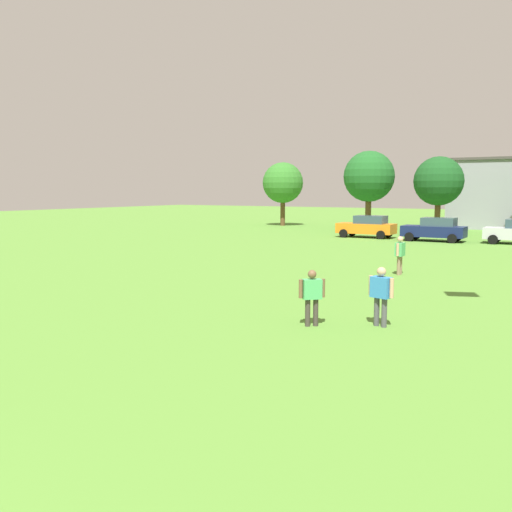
# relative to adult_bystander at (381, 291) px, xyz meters

# --- Properties ---
(ground_plane) EXTENTS (160.00, 160.00, 0.00)m
(ground_plane) POSITION_rel_adult_bystander_xyz_m (-2.40, 15.94, -0.95)
(ground_plane) COLOR #568C33
(adult_bystander) EXTENTS (0.73, 0.42, 1.59)m
(adult_bystander) POSITION_rel_adult_bystander_xyz_m (0.00, 0.00, 0.00)
(adult_bystander) COLOR #4C4C51
(adult_bystander) RESTS_ON ground
(bystander_near_trees) EXTENTS (0.31, 0.79, 1.65)m
(bystander_near_trees) POSITION_rel_adult_bystander_xyz_m (-2.20, 9.30, 0.03)
(bystander_near_trees) COLOR #8C7259
(bystander_near_trees) RESTS_ON ground
(bystander_midfield) EXTENTS (0.56, 0.53, 1.51)m
(bystander_midfield) POSITION_rel_adult_bystander_xyz_m (-1.59, -0.89, -0.05)
(bystander_midfield) COLOR #3F3833
(bystander_midfield) RESTS_ON ground
(parked_car_orange_0) EXTENTS (4.30, 2.02, 1.68)m
(parked_car_orange_0) POSITION_rel_adult_bystander_xyz_m (-9.77, 26.72, -0.09)
(parked_car_orange_0) COLOR orange
(parked_car_orange_0) RESTS_ON ground
(parked_car_navy_1) EXTENTS (4.30, 2.02, 1.68)m
(parked_car_navy_1) POSITION_rel_adult_bystander_xyz_m (-4.59, 26.13, -0.09)
(parked_car_navy_1) COLOR #141E4C
(parked_car_navy_1) RESTS_ON ground
(tree_far_left) EXTENTS (4.11, 4.11, 6.40)m
(tree_far_left) POSITION_rel_adult_bystander_xyz_m (-22.12, 36.31, 3.38)
(tree_far_left) COLOR brown
(tree_far_left) RESTS_ON ground
(tree_left) EXTENTS (4.56, 4.56, 7.11)m
(tree_left) POSITION_rel_adult_bystander_xyz_m (-12.44, 34.52, 3.85)
(tree_left) COLOR brown
(tree_left) RESTS_ON ground
(tree_center_left) EXTENTS (4.12, 4.12, 6.42)m
(tree_center_left) POSITION_rel_adult_bystander_xyz_m (-6.29, 34.34, 3.39)
(tree_center_left) COLOR brown
(tree_center_left) RESTS_ON ground
(house_left) EXTENTS (10.25, 7.85, 6.56)m
(house_left) POSITION_rel_adult_bystander_xyz_m (-1.95, 43.78, 2.35)
(house_left) COLOR #9999A3
(house_left) RESTS_ON ground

